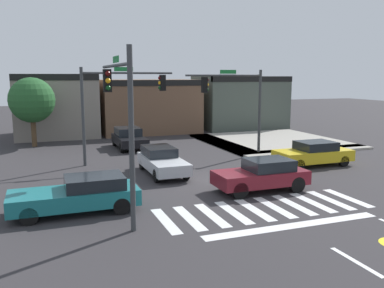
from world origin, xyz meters
The scene contains 13 objects.
ground_plane centered at (0.00, 0.00, 0.00)m, with size 120.00×120.00×0.00m, color #302D30.
crosswalk_near centered at (0.00, -4.50, 0.00)m, with size 8.46×2.78×0.01m.
curb_corner_northeast centered at (8.49, 9.42, 0.07)m, with size 10.00×10.60×0.15m.
storefront_row centered at (1.86, 19.06, 2.54)m, with size 24.80×6.68×5.28m.
traffic_signal_northeast centered at (3.63, 5.60, 3.87)m, with size 5.20×0.32×5.51m.
traffic_signal_southwest centered at (-5.30, -3.04, 4.15)m, with size 0.32×5.49×6.09m.
traffic_signal_northwest centered at (-3.64, 5.96, 3.96)m, with size 5.39×0.32×5.63m.
car_yellow centered at (6.66, 1.41, 0.71)m, with size 4.42×1.88×1.40m.
car_silver centered at (-2.11, 2.52, 0.70)m, with size 1.73×4.39×1.36m.
car_black centered at (-2.12, 10.87, 0.75)m, with size 1.89×4.18×1.45m.
car_maroon centered at (1.19, -2.23, 0.74)m, with size 4.16×1.81×1.43m.
car_teal centered at (-6.80, -2.41, 0.70)m, with size 4.74×1.88×1.36m.
roadside_tree centered at (-8.50, 14.00, 3.38)m, with size 3.26×3.26×5.03m.
Camera 1 is at (-8.04, -18.01, 5.11)m, focal length 38.56 mm.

